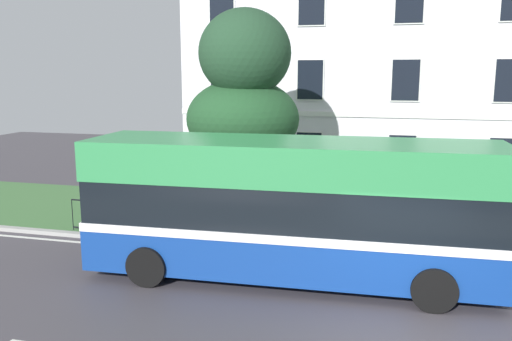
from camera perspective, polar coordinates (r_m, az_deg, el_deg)
ground_plane at (r=11.75m, az=14.96°, el=-14.69°), size 60.00×56.00×0.18m
georgian_townhouse at (r=26.39m, az=15.72°, el=12.87°), size 18.73×10.15×11.99m
iron_verge_railing at (r=14.56m, az=15.53°, el=-7.03°), size 19.69×0.04×0.97m
evergreen_tree at (r=17.12m, az=-1.15°, el=3.82°), size 4.76×4.76×6.74m
single_decker_bus at (r=12.64m, az=3.83°, el=-3.98°), size 9.80×2.95×3.35m
litter_bin at (r=15.25m, az=16.65°, el=-5.97°), size 0.57×0.57×1.16m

